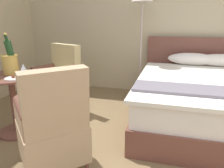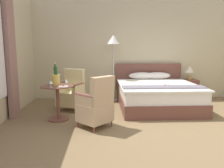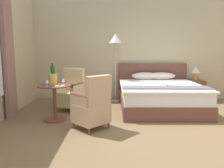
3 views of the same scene
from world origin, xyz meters
name	(u,v)px [view 1 (image 1 of 3)]	position (x,y,z in m)	size (l,w,h in m)	color
wall_headboard_side	(188,13)	(0.00, 2.78, 1.45)	(6.25, 0.12, 2.91)	#C4B791
bed	(211,98)	(0.34, 1.62, 0.33)	(1.95, 2.18, 1.05)	brown
floor_lamp_brass	(142,3)	(-0.73, 2.36, 1.60)	(0.36, 0.36, 1.87)	#BDB0AB
side_table_round	(14,100)	(-1.97, 0.66, 0.43)	(0.68, 0.68, 0.72)	brown
champagne_bucket	(10,61)	(-2.02, 0.74, 0.87)	(0.18, 0.18, 0.47)	gold
wine_glass_near_edge	(24,68)	(-1.79, 0.66, 0.82)	(0.07, 0.07, 0.14)	white
snack_plate	(14,78)	(-1.83, 0.54, 0.73)	(0.20, 0.20, 0.04)	white
armchair_by_window	(59,83)	(-1.80, 1.43, 0.43)	(0.70, 0.68, 0.99)	brown
armchair_facing_bed	(53,128)	(-1.16, 0.16, 0.43)	(0.76, 0.76, 0.99)	brown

